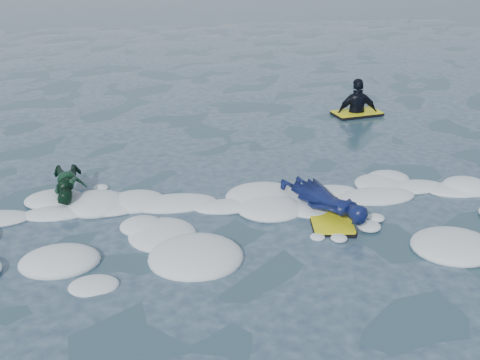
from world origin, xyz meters
name	(u,v)px	position (x,y,z in m)	size (l,w,h in m)	color
ground	(176,257)	(0.00, 0.00, 0.00)	(120.00, 120.00, 0.00)	#1C3644
foam_band	(170,223)	(0.00, 1.03, 0.00)	(12.00, 3.10, 0.30)	silver
prone_woman_unit	(326,202)	(2.39, 0.88, 0.23)	(1.27, 1.81, 0.45)	black
prone_child_unit	(69,186)	(-1.55, 2.19, 0.24)	(0.74, 1.24, 0.46)	black
waiting_rider_unit	(357,114)	(4.78, 5.96, 0.02)	(1.24, 0.81, 1.73)	black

